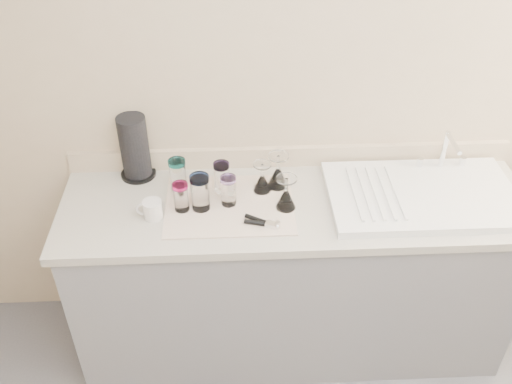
{
  "coord_description": "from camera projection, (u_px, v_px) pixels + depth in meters",
  "views": [
    {
      "loc": [
        -0.27,
        -0.73,
        2.44
      ],
      "look_at": [
        -0.18,
        1.15,
        1.0
      ],
      "focal_mm": 40.0,
      "sensor_mm": 36.0,
      "label": 1
    }
  ],
  "objects": [
    {
      "name": "tumbler_purple",
      "position": [
        222.0,
        177.0,
        2.49
      ],
      "size": [
        0.07,
        0.07,
        0.14
      ],
      "color": "white",
      "rests_on": "dish_towel"
    },
    {
      "name": "tumbler_blue",
      "position": [
        200.0,
        192.0,
        2.39
      ],
      "size": [
        0.08,
        0.08,
        0.16
      ],
      "color": "white",
      "rests_on": "dish_towel"
    },
    {
      "name": "goblet_front_right",
      "position": [
        286.0,
        197.0,
        2.41
      ],
      "size": [
        0.09,
        0.09,
        0.15
      ],
      "color": "white",
      "rests_on": "dish_towel"
    },
    {
      "name": "sink_unit",
      "position": [
        422.0,
        194.0,
        2.49
      ],
      "size": [
        0.82,
        0.5,
        0.22
      ],
      "color": "white",
      "rests_on": "counter_unit"
    },
    {
      "name": "paper_towel_roll",
      "position": [
        135.0,
        148.0,
        2.55
      ],
      "size": [
        0.16,
        0.16,
        0.3
      ],
      "color": "black",
      "rests_on": "counter_unit"
    },
    {
      "name": "counter_unit",
      "position": [
        293.0,
        275.0,
        2.75
      ],
      "size": [
        2.06,
        0.62,
        0.9
      ],
      "color": "slate",
      "rests_on": "ground"
    },
    {
      "name": "goblet_back_right",
      "position": [
        278.0,
        176.0,
        2.53
      ],
      "size": [
        0.09,
        0.09,
        0.16
      ],
      "color": "white",
      "rests_on": "dish_towel"
    },
    {
      "name": "tumbler_magenta",
      "position": [
        181.0,
        197.0,
        2.39
      ],
      "size": [
        0.07,
        0.07,
        0.13
      ],
      "color": "white",
      "rests_on": "dish_towel"
    },
    {
      "name": "white_mug",
      "position": [
        152.0,
        209.0,
        2.37
      ],
      "size": [
        0.11,
        0.08,
        0.08
      ],
      "color": "silver",
      "rests_on": "counter_unit"
    },
    {
      "name": "dish_towel",
      "position": [
        229.0,
        205.0,
        2.46
      ],
      "size": [
        0.55,
        0.42,
        0.01
      ],
      "primitive_type": "cube",
      "color": "silver",
      "rests_on": "counter_unit"
    },
    {
      "name": "room_envelope",
      "position": [
        375.0,
        318.0,
        1.13
      ],
      "size": [
        3.54,
        3.5,
        2.52
      ],
      "color": "#57575D",
      "rests_on": "ground"
    },
    {
      "name": "tumbler_lavender",
      "position": [
        228.0,
        190.0,
        2.42
      ],
      "size": [
        0.07,
        0.07,
        0.14
      ],
      "color": "white",
      "rests_on": "dish_towel"
    },
    {
      "name": "goblet_back_left",
      "position": [
        262.0,
        181.0,
        2.51
      ],
      "size": [
        0.08,
        0.08,
        0.14
      ],
      "color": "white",
      "rests_on": "dish_towel"
    },
    {
      "name": "can_opener",
      "position": [
        262.0,
        222.0,
        2.34
      ],
      "size": [
        0.15,
        0.1,
        0.02
      ],
      "color": "silver",
      "rests_on": "dish_towel"
    },
    {
      "name": "tumbler_teal",
      "position": [
        178.0,
        175.0,
        2.5
      ],
      "size": [
        0.08,
        0.08,
        0.15
      ],
      "color": "white",
      "rests_on": "dish_towel"
    }
  ]
}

